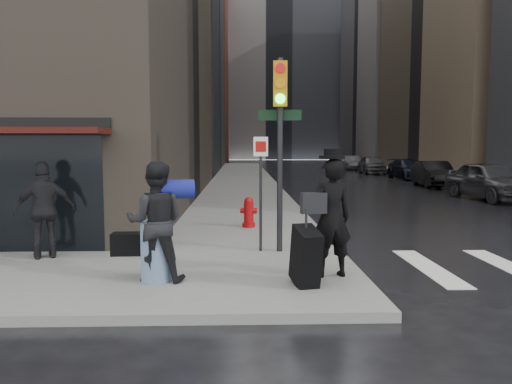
{
  "coord_description": "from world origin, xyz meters",
  "views": [
    {
      "loc": [
        -0.14,
        -8.4,
        2.38
      ],
      "look_at": [
        0.21,
        2.94,
        1.3
      ],
      "focal_mm": 35.0,
      "sensor_mm": 36.0,
      "label": 1
    }
  ],
  "objects_px": {
    "fire_hydrant": "(249,214)",
    "parked_car_1": "(490,180)",
    "parked_car_4": "(372,165)",
    "man_overcoat": "(326,223)",
    "parked_car_3": "(409,169)",
    "man_greycoat": "(45,210)",
    "man_jeans": "(155,222)",
    "parked_car_2": "(434,174)",
    "traffic_light": "(278,128)",
    "parked_car_5": "(352,163)"
  },
  "relations": [
    {
      "from": "fire_hydrant",
      "to": "parked_car_1",
      "type": "height_order",
      "value": "parked_car_1"
    },
    {
      "from": "fire_hydrant",
      "to": "parked_car_4",
      "type": "distance_m",
      "value": 29.27
    },
    {
      "from": "man_overcoat",
      "to": "parked_car_1",
      "type": "height_order",
      "value": "man_overcoat"
    },
    {
      "from": "fire_hydrant",
      "to": "parked_car_3",
      "type": "xyz_separation_m",
      "value": [
        11.45,
        20.78,
        0.18
      ]
    },
    {
      "from": "man_greycoat",
      "to": "man_jeans",
      "type": "bearing_deg",
      "value": 121.15
    },
    {
      "from": "fire_hydrant",
      "to": "parked_car_2",
      "type": "distance_m",
      "value": 17.82
    },
    {
      "from": "man_overcoat",
      "to": "man_greycoat",
      "type": "xyz_separation_m",
      "value": [
        -5.25,
        1.66,
        0.03
      ]
    },
    {
      "from": "traffic_light",
      "to": "fire_hydrant",
      "type": "relative_size",
      "value": 4.89
    },
    {
      "from": "man_overcoat",
      "to": "parked_car_4",
      "type": "bearing_deg",
      "value": -117.66
    },
    {
      "from": "traffic_light",
      "to": "parked_car_3",
      "type": "bearing_deg",
      "value": 69.9
    },
    {
      "from": "traffic_light",
      "to": "man_greycoat",
      "type": "bearing_deg",
      "value": -170.57
    },
    {
      "from": "man_overcoat",
      "to": "fire_hydrant",
      "type": "height_order",
      "value": "man_overcoat"
    },
    {
      "from": "parked_car_5",
      "to": "parked_car_1",
      "type": "bearing_deg",
      "value": -85.53
    },
    {
      "from": "parked_car_4",
      "to": "parked_car_5",
      "type": "distance_m",
      "value": 6.52
    },
    {
      "from": "man_overcoat",
      "to": "traffic_light",
      "type": "xyz_separation_m",
      "value": [
        -0.64,
        2.07,
        1.64
      ]
    },
    {
      "from": "fire_hydrant",
      "to": "parked_car_5",
      "type": "bearing_deg",
      "value": 72.96
    },
    {
      "from": "fire_hydrant",
      "to": "parked_car_4",
      "type": "bearing_deg",
      "value": 68.81
    },
    {
      "from": "fire_hydrant",
      "to": "parked_car_5",
      "type": "distance_m",
      "value": 35.36
    },
    {
      "from": "traffic_light",
      "to": "parked_car_3",
      "type": "distance_m",
      "value": 26.42
    },
    {
      "from": "fire_hydrant",
      "to": "parked_car_3",
      "type": "distance_m",
      "value": 23.73
    },
    {
      "from": "man_overcoat",
      "to": "parked_car_2",
      "type": "relative_size",
      "value": 0.49
    },
    {
      "from": "man_overcoat",
      "to": "parked_car_2",
      "type": "height_order",
      "value": "man_overcoat"
    },
    {
      "from": "parked_car_2",
      "to": "parked_car_5",
      "type": "relative_size",
      "value": 1.09
    },
    {
      "from": "fire_hydrant",
      "to": "parked_car_1",
      "type": "distance_m",
      "value": 13.11
    },
    {
      "from": "man_greycoat",
      "to": "parked_car_4",
      "type": "distance_m",
      "value": 34.2
    },
    {
      "from": "man_jeans",
      "to": "parked_car_4",
      "type": "height_order",
      "value": "man_jeans"
    },
    {
      "from": "man_greycoat",
      "to": "fire_hydrant",
      "type": "xyz_separation_m",
      "value": [
        4.06,
        3.61,
        -0.59
      ]
    },
    {
      "from": "man_overcoat",
      "to": "traffic_light",
      "type": "distance_m",
      "value": 2.72
    },
    {
      "from": "parked_car_2",
      "to": "parked_car_5",
      "type": "xyz_separation_m",
      "value": [
        -0.3,
        19.54,
        -0.06
      ]
    },
    {
      "from": "man_overcoat",
      "to": "parked_car_1",
      "type": "relative_size",
      "value": 0.45
    },
    {
      "from": "parked_car_4",
      "to": "parked_car_5",
      "type": "xyz_separation_m",
      "value": [
        -0.22,
        6.51,
        -0.07
      ]
    },
    {
      "from": "man_jeans",
      "to": "parked_car_1",
      "type": "bearing_deg",
      "value": -134.87
    },
    {
      "from": "man_greycoat",
      "to": "parked_car_3",
      "type": "relative_size",
      "value": 0.4
    },
    {
      "from": "man_jeans",
      "to": "parked_car_5",
      "type": "bearing_deg",
      "value": -108.99
    },
    {
      "from": "parked_car_3",
      "to": "parked_car_2",
      "type": "bearing_deg",
      "value": -98.46
    },
    {
      "from": "parked_car_3",
      "to": "parked_car_4",
      "type": "xyz_separation_m",
      "value": [
        -0.87,
        6.51,
        0.05
      ]
    },
    {
      "from": "traffic_light",
      "to": "parked_car_5",
      "type": "relative_size",
      "value": 0.98
    },
    {
      "from": "traffic_light",
      "to": "parked_car_1",
      "type": "xyz_separation_m",
      "value": [
        10.01,
        10.96,
        -1.88
      ]
    },
    {
      "from": "man_jeans",
      "to": "parked_car_2",
      "type": "height_order",
      "value": "man_jeans"
    },
    {
      "from": "man_jeans",
      "to": "traffic_light",
      "type": "xyz_separation_m",
      "value": [
        2.16,
        2.15,
        1.59
      ]
    },
    {
      "from": "man_greycoat",
      "to": "parked_car_4",
      "type": "bearing_deg",
      "value": -138.78
    },
    {
      "from": "parked_car_4",
      "to": "man_jeans",
      "type": "bearing_deg",
      "value": -107.73
    },
    {
      "from": "parked_car_3",
      "to": "parked_car_4",
      "type": "height_order",
      "value": "parked_car_4"
    },
    {
      "from": "traffic_light",
      "to": "parked_car_3",
      "type": "relative_size",
      "value": 0.83
    },
    {
      "from": "traffic_light",
      "to": "parked_car_1",
      "type": "height_order",
      "value": "traffic_light"
    },
    {
      "from": "man_greycoat",
      "to": "parked_car_1",
      "type": "height_order",
      "value": "man_greycoat"
    },
    {
      "from": "man_overcoat",
      "to": "man_greycoat",
      "type": "distance_m",
      "value": 5.51
    },
    {
      "from": "man_overcoat",
      "to": "man_greycoat",
      "type": "height_order",
      "value": "man_overcoat"
    },
    {
      "from": "parked_car_3",
      "to": "parked_car_4",
      "type": "relative_size",
      "value": 1.1
    },
    {
      "from": "parked_car_2",
      "to": "parked_car_5",
      "type": "bearing_deg",
      "value": 95.82
    }
  ]
}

